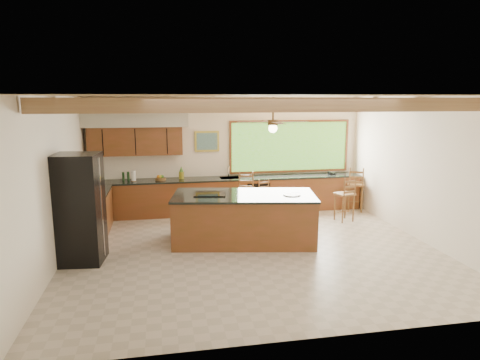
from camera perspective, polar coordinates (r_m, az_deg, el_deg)
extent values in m
plane|color=beige|center=(8.60, 1.77, -9.28)|extent=(7.20, 7.20, 0.00)
cube|color=white|center=(11.36, -1.66, 3.49)|extent=(7.20, 0.04, 3.00)
cube|color=white|center=(5.16, 9.57, -5.76)|extent=(7.20, 0.04, 3.00)
cube|color=white|center=(8.23, -23.46, -0.26)|extent=(0.04, 6.50, 3.00)
cube|color=white|center=(9.62, 23.28, 1.25)|extent=(0.04, 6.50, 3.00)
cube|color=tan|center=(8.07, 1.90, 11.14)|extent=(7.20, 6.50, 0.04)
cube|color=#9A7B4D|center=(6.52, 4.94, 9.94)|extent=(7.10, 0.15, 0.22)
cube|color=#9A7B4D|center=(8.56, 1.17, 10.20)|extent=(7.10, 0.15, 0.22)
cube|color=#9A7B4D|center=(10.33, -0.88, 10.32)|extent=(7.10, 0.15, 0.22)
cube|color=brown|center=(11.01, -13.73, 5.04)|extent=(2.30, 0.35, 0.70)
cube|color=beige|center=(10.90, -13.90, 8.14)|extent=(2.60, 0.50, 0.48)
cylinder|color=#FFEABF|center=(10.98, -17.51, 6.77)|extent=(0.10, 0.10, 0.01)
cylinder|color=#FFEABF|center=(10.90, -10.14, 7.08)|extent=(0.10, 0.10, 0.01)
cube|color=#7BAF3E|center=(11.69, 6.65, 4.47)|extent=(3.20, 0.04, 1.30)
cube|color=gold|center=(11.22, -4.43, 5.17)|extent=(0.64, 0.03, 0.54)
cube|color=#396652|center=(11.20, -4.42, 5.16)|extent=(0.54, 0.01, 0.44)
cube|color=brown|center=(11.22, -1.36, -2.11)|extent=(7.00, 0.65, 0.88)
cube|color=black|center=(11.12, -1.37, 0.20)|extent=(7.04, 0.69, 0.04)
cube|color=brown|center=(9.69, -19.27, -4.82)|extent=(0.65, 2.35, 0.88)
cube|color=black|center=(9.59, -19.44, -2.17)|extent=(0.69, 2.39, 0.04)
cube|color=black|center=(11.04, 2.51, -2.44)|extent=(0.60, 0.02, 0.78)
cube|color=silver|center=(11.12, -1.37, 0.22)|extent=(0.50, 0.38, 0.03)
cylinder|color=silver|center=(11.29, -1.54, 1.23)|extent=(0.03, 0.03, 0.30)
cylinder|color=silver|center=(11.17, -1.46, 1.80)|extent=(0.03, 0.20, 0.03)
cylinder|color=white|center=(10.95, -14.02, 0.52)|extent=(0.11, 0.11, 0.27)
cylinder|color=#1B4019|center=(11.14, -15.29, 0.48)|extent=(0.06, 0.06, 0.21)
cylinder|color=#1B4019|center=(11.11, -14.67, 0.50)|extent=(0.06, 0.06, 0.22)
cube|color=black|center=(11.83, 12.13, 0.90)|extent=(0.20, 0.17, 0.08)
cube|color=brown|center=(8.93, 0.54, -5.23)|extent=(3.05, 1.80, 0.97)
cube|color=black|center=(8.80, 0.54, -2.07)|extent=(3.10, 1.85, 0.04)
cube|color=black|center=(8.81, -4.00, -1.86)|extent=(0.72, 0.61, 0.02)
cylinder|color=white|center=(8.79, 6.93, -1.95)|extent=(0.35, 0.35, 0.02)
cube|color=black|center=(8.24, -20.64, -3.61)|extent=(0.85, 0.83, 2.00)
cube|color=silver|center=(8.18, -17.96, -3.54)|extent=(0.03, 0.06, 1.84)
cube|color=brown|center=(10.88, 2.77, -1.74)|extent=(0.43, 0.43, 0.04)
cylinder|color=brown|center=(10.79, 2.21, -3.49)|extent=(0.03, 0.03, 0.57)
cylinder|color=brown|center=(10.85, 3.63, -3.42)|extent=(0.03, 0.03, 0.57)
cylinder|color=brown|center=(11.05, 1.90, -3.15)|extent=(0.03, 0.03, 0.57)
cylinder|color=brown|center=(11.11, 3.29, -3.08)|extent=(0.03, 0.03, 0.57)
cube|color=brown|center=(10.78, 0.83, -1.15)|extent=(0.50, 0.50, 0.04)
cylinder|color=brown|center=(10.67, 0.12, -3.31)|extent=(0.04, 0.04, 0.69)
cylinder|color=brown|center=(10.73, 1.88, -3.22)|extent=(0.04, 0.04, 0.69)
cylinder|color=brown|center=(10.99, -0.20, -2.88)|extent=(0.04, 0.04, 0.69)
cylinder|color=brown|center=(11.05, 1.51, -2.81)|extent=(0.04, 0.04, 0.69)
cube|color=brown|center=(10.68, 13.79, -1.82)|extent=(0.48, 0.48, 0.04)
cylinder|color=brown|center=(10.56, 13.27, -3.88)|extent=(0.04, 0.04, 0.65)
cylinder|color=brown|center=(10.68, 14.82, -3.77)|extent=(0.04, 0.04, 0.65)
cylinder|color=brown|center=(10.83, 12.60, -3.47)|extent=(0.04, 0.04, 0.65)
cylinder|color=brown|center=(10.96, 14.12, -3.37)|extent=(0.04, 0.04, 0.65)
cube|color=brown|center=(11.71, 15.16, -0.56)|extent=(0.56, 0.56, 0.04)
cylinder|color=brown|center=(11.57, 14.68, -2.55)|extent=(0.04, 0.04, 0.69)
cylinder|color=brown|center=(11.71, 16.17, -2.46)|extent=(0.04, 0.04, 0.69)
cylinder|color=brown|center=(11.86, 14.00, -2.18)|extent=(0.04, 0.04, 0.69)
cylinder|color=brown|center=(12.00, 15.46, -2.10)|extent=(0.04, 0.04, 0.69)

